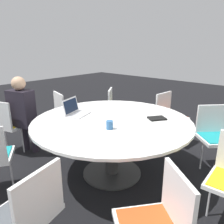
{
  "coord_description": "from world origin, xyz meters",
  "views": [
    {
      "loc": [
        1.91,
        1.7,
        1.64
      ],
      "look_at": [
        0.0,
        0.0,
        0.85
      ],
      "focal_mm": 35.0,
      "sensor_mm": 36.0,
      "label": 1
    }
  ],
  "objects_px": {
    "chair_3": "(158,220)",
    "chair_6": "(169,114)",
    "chair_7": "(117,107)",
    "chair_8": "(66,111)",
    "chair_5": "(215,132)",
    "laptop": "(75,111)",
    "coffee_cup": "(110,125)",
    "chair_2": "(29,209)",
    "chair_0": "(8,122)",
    "person_0": "(23,110)",
    "spiral_notebook": "(157,118)"
  },
  "relations": [
    {
      "from": "chair_3",
      "to": "chair_6",
      "type": "bearing_deg",
      "value": -25.74
    },
    {
      "from": "chair_7",
      "to": "chair_8",
      "type": "height_order",
      "value": "same"
    },
    {
      "from": "chair_5",
      "to": "laptop",
      "type": "relative_size",
      "value": 2.24
    },
    {
      "from": "laptop",
      "to": "coffee_cup",
      "type": "xyz_separation_m",
      "value": [
        0.08,
        0.69,
        -0.01
      ]
    },
    {
      "from": "chair_2",
      "to": "chair_7",
      "type": "xyz_separation_m",
      "value": [
        -2.46,
        -1.26,
        0.0
      ]
    },
    {
      "from": "chair_7",
      "to": "laptop",
      "type": "bearing_deg",
      "value": -19.49
    },
    {
      "from": "chair_0",
      "to": "person_0",
      "type": "distance_m",
      "value": 0.32
    },
    {
      "from": "person_0",
      "to": "laptop",
      "type": "distance_m",
      "value": 0.93
    },
    {
      "from": "chair_7",
      "to": "person_0",
      "type": "bearing_deg",
      "value": -53.66
    },
    {
      "from": "chair_6",
      "to": "chair_8",
      "type": "bearing_deg",
      "value": -47.44
    },
    {
      "from": "chair_6",
      "to": "laptop",
      "type": "distance_m",
      "value": 1.7
    },
    {
      "from": "chair_3",
      "to": "coffee_cup",
      "type": "height_order",
      "value": "chair_3"
    },
    {
      "from": "chair_8",
      "to": "spiral_notebook",
      "type": "xyz_separation_m",
      "value": [
        -0.07,
        1.77,
        0.25
      ]
    },
    {
      "from": "laptop",
      "to": "chair_2",
      "type": "bearing_deg",
      "value": -161.4
    },
    {
      "from": "chair_7",
      "to": "chair_8",
      "type": "xyz_separation_m",
      "value": [
        0.79,
        -0.51,
        0.0
      ]
    },
    {
      "from": "chair_5",
      "to": "coffee_cup",
      "type": "height_order",
      "value": "chair_5"
    },
    {
      "from": "chair_0",
      "to": "chair_5",
      "type": "distance_m",
      "value": 3.02
    },
    {
      "from": "chair_6",
      "to": "person_0",
      "type": "xyz_separation_m",
      "value": [
        1.86,
        -1.45,
        0.19
      ]
    },
    {
      "from": "person_0",
      "to": "spiral_notebook",
      "type": "bearing_deg",
      "value": 6.47
    },
    {
      "from": "person_0",
      "to": "coffee_cup",
      "type": "relative_size",
      "value": 12.75
    },
    {
      "from": "chair_3",
      "to": "chair_6",
      "type": "height_order",
      "value": "same"
    },
    {
      "from": "chair_2",
      "to": "chair_7",
      "type": "relative_size",
      "value": 1.0
    },
    {
      "from": "spiral_notebook",
      "to": "chair_3",
      "type": "bearing_deg",
      "value": 31.32
    },
    {
      "from": "chair_3",
      "to": "chair_5",
      "type": "distance_m",
      "value": 1.89
    },
    {
      "from": "laptop",
      "to": "spiral_notebook",
      "type": "relative_size",
      "value": 1.49
    },
    {
      "from": "person_0",
      "to": "laptop",
      "type": "bearing_deg",
      "value": -0.93
    },
    {
      "from": "chair_3",
      "to": "laptop",
      "type": "xyz_separation_m",
      "value": [
        -0.65,
        -1.64,
        0.29
      ]
    },
    {
      "from": "chair_2",
      "to": "chair_6",
      "type": "xyz_separation_m",
      "value": [
        -2.75,
        -0.33,
        0.0
      ]
    },
    {
      "from": "chair_0",
      "to": "chair_7",
      "type": "height_order",
      "value": "same"
    },
    {
      "from": "chair_2",
      "to": "person_0",
      "type": "height_order",
      "value": "person_0"
    },
    {
      "from": "spiral_notebook",
      "to": "coffee_cup",
      "type": "xyz_separation_m",
      "value": [
        0.64,
        -0.22,
        0.04
      ]
    },
    {
      "from": "chair_6",
      "to": "chair_7",
      "type": "bearing_deg",
      "value": -66.99
    },
    {
      "from": "chair_5",
      "to": "spiral_notebook",
      "type": "distance_m",
      "value": 0.88
    },
    {
      "from": "laptop",
      "to": "spiral_notebook",
      "type": "height_order",
      "value": "laptop"
    },
    {
      "from": "chair_6",
      "to": "chair_7",
      "type": "xyz_separation_m",
      "value": [
        0.29,
        -0.93,
        0.0
      ]
    },
    {
      "from": "chair_3",
      "to": "coffee_cup",
      "type": "bearing_deg",
      "value": 7.61
    },
    {
      "from": "chair_5",
      "to": "coffee_cup",
      "type": "distance_m",
      "value": 1.53
    },
    {
      "from": "chair_8",
      "to": "chair_7",
      "type": "bearing_deg",
      "value": 73.21
    },
    {
      "from": "chair_5",
      "to": "chair_0",
      "type": "bearing_deg",
      "value": -12.53
    },
    {
      "from": "laptop",
      "to": "person_0",
      "type": "bearing_deg",
      "value": 89.07
    },
    {
      "from": "laptop",
      "to": "spiral_notebook",
      "type": "xyz_separation_m",
      "value": [
        -0.56,
        0.91,
        -0.04
      ]
    },
    {
      "from": "chair_0",
      "to": "laptop",
      "type": "height_order",
      "value": "laptop"
    },
    {
      "from": "person_0",
      "to": "chair_3",
      "type": "bearing_deg",
      "value": -26.97
    },
    {
      "from": "chair_2",
      "to": "chair_3",
      "type": "bearing_deg",
      "value": -68.27
    },
    {
      "from": "chair_3",
      "to": "spiral_notebook",
      "type": "xyz_separation_m",
      "value": [
        -1.21,
        -0.74,
        0.25
      ]
    },
    {
      "from": "chair_0",
      "to": "chair_5",
      "type": "relative_size",
      "value": 1.0
    },
    {
      "from": "chair_7",
      "to": "coffee_cup",
      "type": "relative_size",
      "value": 9.06
    },
    {
      "from": "chair_3",
      "to": "chair_2",
      "type": "bearing_deg",
      "value": 73.8
    },
    {
      "from": "chair_2",
      "to": "chair_8",
      "type": "height_order",
      "value": "same"
    },
    {
      "from": "spiral_notebook",
      "to": "coffee_cup",
      "type": "bearing_deg",
      "value": -18.83
    }
  ]
}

